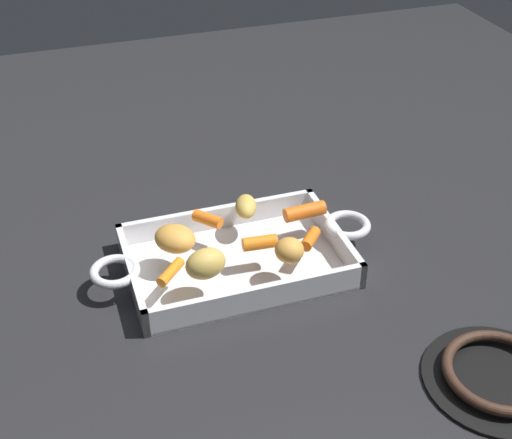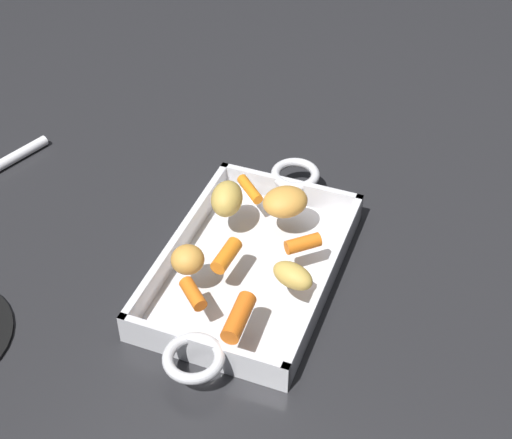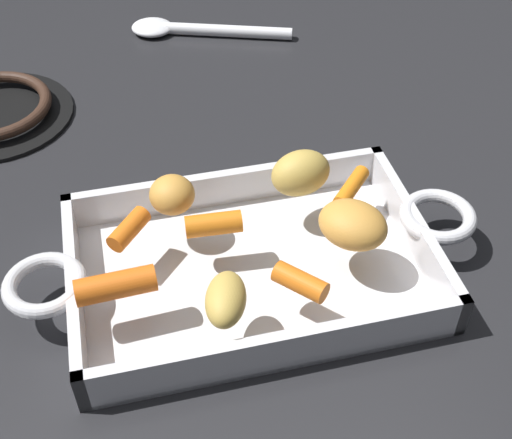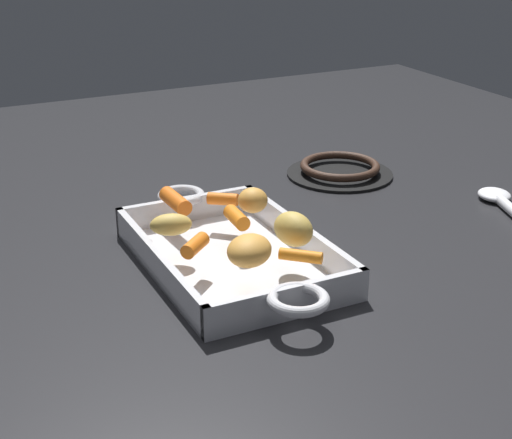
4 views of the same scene
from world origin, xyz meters
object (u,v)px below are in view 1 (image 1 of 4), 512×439
baby_carrot_southwest (260,243)px  potato_halved (175,239)px  roasting_dish (237,259)px  baby_carrot_northeast (310,239)px  potato_near_roast (289,250)px  baby_carrot_center_left (171,272)px  baby_carrot_southeast (208,219)px  stove_burner_rear (498,375)px  baby_carrot_northwest (305,211)px  potato_golden_small (206,264)px  potato_corner (246,206)px

baby_carrot_southwest → potato_halved: (0.11, -0.04, 0.01)m
roasting_dish → potato_halved: size_ratio=6.92×
baby_carrot_northeast → potato_near_roast: (0.04, 0.03, 0.01)m
baby_carrot_center_left → potato_near_roast: size_ratio=1.25×
potato_halved → baby_carrot_southeast: bearing=-143.1°
baby_carrot_southeast → potato_halved: (0.06, 0.04, 0.01)m
roasting_dish → stove_burner_rear: roasting_dish is taller
potato_near_roast → stove_burner_rear: size_ratio=0.23×
baby_carrot_northwest → baby_carrot_southwest: 0.10m
potato_golden_small → stove_burner_rear: (-0.29, 0.25, -0.05)m
potato_halved → stove_burner_rear: 0.46m
roasting_dish → baby_carrot_southeast: (0.03, -0.06, 0.04)m
potato_corner → potato_halved: bearing=23.1°
baby_carrot_center_left → potato_corner: size_ratio=0.96×
potato_corner → stove_burner_rear: potato_corner is taller
baby_carrot_northwest → potato_corner: potato_corner is taller
baby_carrot_southeast → potato_corner: 0.06m
roasting_dish → potato_corner: bearing=-118.0°
baby_carrot_southeast → potato_corner: potato_corner is taller
potato_corner → potato_near_roast: (-0.02, 0.13, 0.00)m
baby_carrot_southeast → baby_carrot_southwest: bearing=124.1°
potato_near_roast → roasting_dish: bearing=-45.5°
baby_carrot_northeast → potato_corner: (0.06, -0.10, 0.01)m
baby_carrot_southwest → baby_carrot_northeast: bearing=170.2°
baby_carrot_northwest → potato_halved: (0.20, 0.02, 0.01)m
stove_burner_rear → baby_carrot_center_left: bearing=-38.4°
potato_golden_small → baby_carrot_northwest: bearing=-153.7°
baby_carrot_northeast → potato_near_roast: size_ratio=1.04×
potato_golden_small → potato_corner: bearing=-127.7°
stove_burner_rear → potato_halved: bearing=-45.7°
baby_carrot_northeast → potato_corner: bearing=-57.4°
potato_halved → potato_near_roast: bearing=152.5°
baby_carrot_northwest → baby_carrot_southeast: bearing=-11.5°
stove_burner_rear → baby_carrot_southeast: bearing=-55.0°
baby_carrot_northeast → potato_corner: potato_corner is taller
baby_carrot_southeast → potato_golden_small: (0.03, 0.12, 0.01)m
baby_carrot_southeast → baby_carrot_northeast: bearing=143.6°
baby_carrot_southwest → roasting_dish: bearing=-36.7°
baby_carrot_center_left → baby_carrot_southwest: (-0.13, -0.02, 0.00)m
roasting_dish → baby_carrot_southeast: size_ratio=9.38×
potato_golden_small → potato_near_roast: 0.12m
baby_carrot_northeast → baby_carrot_southwest: (0.07, -0.01, 0.00)m
baby_carrot_northeast → baby_carrot_southwest: bearing=-9.8°
baby_carrot_southeast → potato_near_roast: potato_near_roast is taller
baby_carrot_northeast → baby_carrot_northwest: baby_carrot_northwest is taller
potato_golden_small → stove_burner_rear: size_ratio=0.31×
baby_carrot_northeast → potato_halved: bearing=-14.8°
baby_carrot_southeast → potato_golden_small: 0.12m
roasting_dish → baby_carrot_northeast: bearing=161.5°
baby_carrot_northwest → baby_carrot_southwest: (0.09, 0.05, -0.00)m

